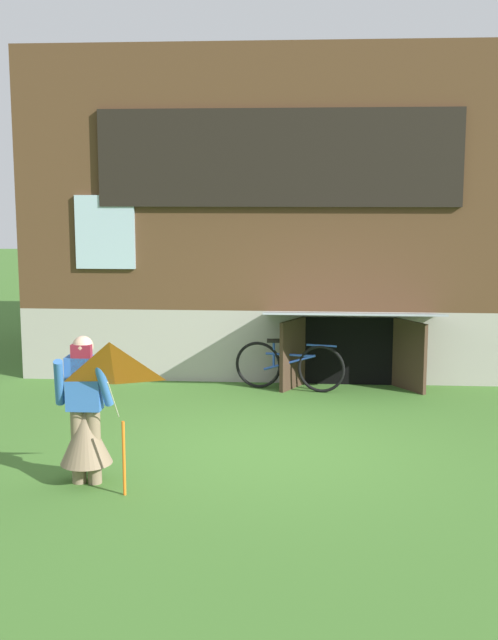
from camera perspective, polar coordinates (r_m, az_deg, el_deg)
ground_plane at (r=9.65m, az=1.32°, el=-8.54°), size 60.00×60.00×0.00m
log_house at (r=14.48m, az=2.38°, el=7.48°), size 7.93×5.69×5.02m
person at (r=8.38m, az=-11.31°, el=-6.99°), size 0.60×0.52×1.50m
kite at (r=7.72m, az=-9.61°, el=-4.00°), size 0.76×0.70×1.47m
bicycle_blue at (r=12.02m, az=2.81°, el=-3.19°), size 1.62×0.40×0.75m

